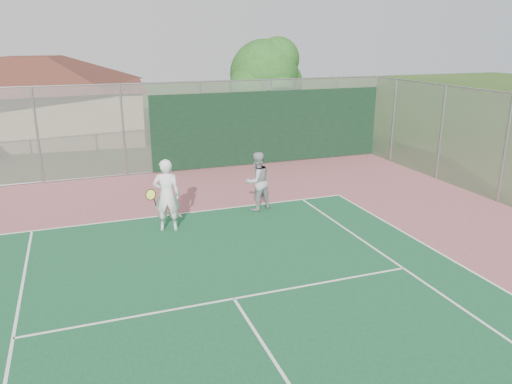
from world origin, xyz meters
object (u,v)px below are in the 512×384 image
(player_white_front, at_px, (167,196))
(player_grey_back, at_px, (257,182))
(tree, at_px, (266,77))
(clubhouse, at_px, (33,90))

(player_white_front, height_order, player_grey_back, player_white_front)
(tree, height_order, player_grey_back, tree)
(player_white_front, relative_size, player_grey_back, 1.11)
(clubhouse, height_order, player_white_front, clubhouse)
(tree, distance_m, player_white_front, 11.15)
(player_white_front, bearing_deg, player_grey_back, -150.94)
(player_white_front, xyz_separation_m, player_grey_back, (2.90, 0.75, -0.10))
(clubhouse, relative_size, tree, 2.35)
(clubhouse, distance_m, player_white_front, 15.90)
(tree, relative_size, player_white_front, 2.59)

